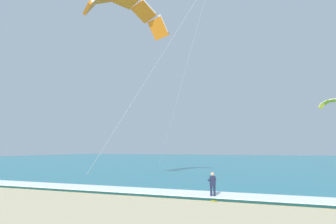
% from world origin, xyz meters
% --- Properties ---
extents(sea, '(200.00, 120.00, 0.20)m').
position_xyz_m(sea, '(0.00, 73.40, 0.10)').
color(sea, teal).
rests_on(sea, ground).
extents(surf_foam, '(200.00, 2.56, 0.04)m').
position_xyz_m(surf_foam, '(0.00, 14.40, 0.22)').
color(surf_foam, white).
rests_on(surf_foam, sea).
extents(surfboard, '(0.93, 1.46, 0.09)m').
position_xyz_m(surfboard, '(-3.80, 13.71, 0.03)').
color(surfboard, yellow).
rests_on(surfboard, ground).
extents(kitesurfer, '(0.65, 0.64, 1.69)m').
position_xyz_m(kitesurfer, '(-3.80, 13.72, 0.94)').
color(kitesurfer, '#191E38').
rests_on(kitesurfer, ground).
extents(kite_primary, '(10.87, 8.49, 16.17)m').
position_xyz_m(kite_primary, '(-12.18, 17.65, 16.05)').
color(kite_primary, orange).
extents(kite_distant, '(3.36, 2.37, 1.38)m').
position_xyz_m(kite_distant, '(8.46, 44.22, 10.09)').
color(kite_distant, yellow).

